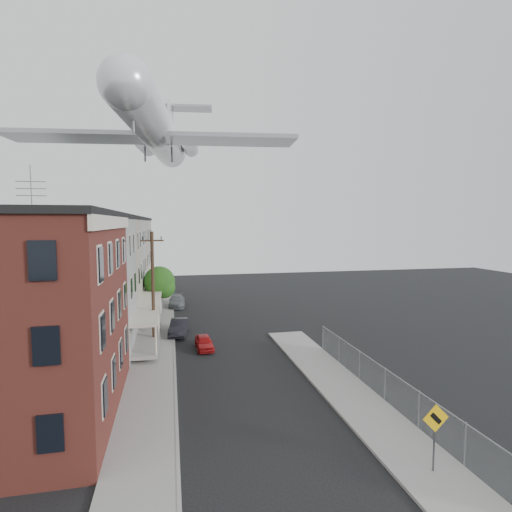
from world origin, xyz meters
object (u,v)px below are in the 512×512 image
at_px(airplane, 157,131).
at_px(warning_sign, 435,427).
at_px(car_far, 177,301).
at_px(utility_pole, 153,287).
at_px(street_tree, 161,283).
at_px(car_near, 204,342).
at_px(car_mid, 179,327).

bearing_deg(airplane, warning_sign, -62.87).
bearing_deg(car_far, utility_pole, -95.46).
height_order(street_tree, car_near, street_tree).
height_order(warning_sign, street_tree, street_tree).
height_order(warning_sign, airplane, airplane).
distance_m(utility_pole, street_tree, 10.00).
relative_size(warning_sign, utility_pole, 0.31).
xyz_separation_m(street_tree, car_far, (1.67, 4.46, -2.81)).
bearing_deg(utility_pole, car_far, 82.08).
bearing_deg(airplane, car_mid, 30.13).
distance_m(utility_pole, car_near, 5.92).
bearing_deg(car_mid, airplane, -141.98).
xyz_separation_m(warning_sign, airplane, (-10.66, 20.81, 15.12)).
bearing_deg(car_far, car_near, -81.22).
distance_m(street_tree, car_mid, 7.98).
xyz_separation_m(street_tree, airplane, (0.21, -8.14, 13.55)).
bearing_deg(car_near, car_mid, 109.21).
bearing_deg(car_near, airplane, 129.20).
bearing_deg(warning_sign, airplane, 117.13).
bearing_deg(utility_pole, warning_sign, -59.52).
distance_m(car_near, car_far, 16.34).
distance_m(warning_sign, street_tree, 30.96).
bearing_deg(warning_sign, car_mid, 113.01).
distance_m(car_far, airplane, 20.70).
relative_size(utility_pole, street_tree, 1.73).
height_order(car_near, car_mid, car_mid).
xyz_separation_m(warning_sign, car_near, (-7.40, 17.16, -1.35)).
bearing_deg(utility_pole, street_tree, 88.11).
height_order(street_tree, car_mid, street_tree).
relative_size(street_tree, car_far, 1.19).
distance_m(warning_sign, airplane, 27.85).
xyz_separation_m(warning_sign, car_far, (-9.20, 33.41, -1.25)).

